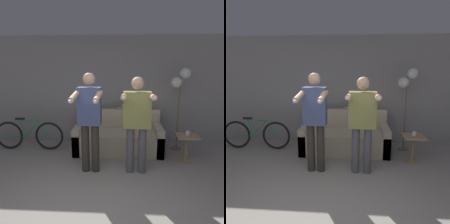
# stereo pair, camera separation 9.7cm
# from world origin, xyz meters

# --- Properties ---
(wall_back) EXTENTS (10.00, 0.05, 2.60)m
(wall_back) POSITION_xyz_m (0.00, 3.18, 1.30)
(wall_back) COLOR gray
(wall_back) RESTS_ON ground_plane
(couch) EXTENTS (1.91, 0.90, 0.89)m
(couch) POSITION_xyz_m (0.33, 2.54, 0.29)
(couch) COLOR beige
(couch) RESTS_ON ground_plane
(person_left) EXTENTS (0.49, 0.68, 1.78)m
(person_left) POSITION_xyz_m (-0.15, 1.51, 1.02)
(person_left) COLOR #38332D
(person_left) RESTS_ON ground_plane
(person_right) EXTENTS (0.55, 0.68, 1.71)m
(person_right) POSITION_xyz_m (0.67, 1.51, 1.00)
(person_right) COLOR #56565B
(person_right) RESTS_ON ground_plane
(cat) EXTENTS (0.52, 0.12, 0.20)m
(cat) POSITION_xyz_m (0.60, 2.88, 0.99)
(cat) COLOR #B7AD9E
(cat) RESTS_ON couch
(floor_lamp) EXTENTS (0.41, 0.24, 1.85)m
(floor_lamp) POSITION_xyz_m (1.68, 2.71, 1.52)
(floor_lamp) COLOR #756047
(floor_lamp) RESTS_ON ground_plane
(side_table) EXTENTS (0.42, 0.42, 0.54)m
(side_table) POSITION_xyz_m (1.70, 2.06, 0.38)
(side_table) COLOR #A38460
(side_table) RESTS_ON ground_plane
(cup) EXTENTS (0.08, 0.08, 0.08)m
(cup) POSITION_xyz_m (1.72, 2.07, 0.58)
(cup) COLOR silver
(cup) RESTS_ON side_table
(bicycle) EXTENTS (1.59, 0.07, 0.74)m
(bicycle) POSITION_xyz_m (-1.72, 2.50, 0.34)
(bicycle) COLOR black
(bicycle) RESTS_ON ground_plane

